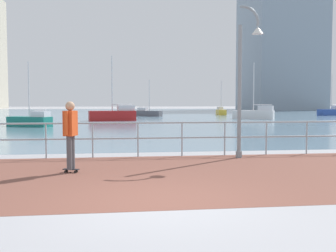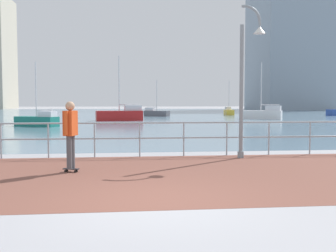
# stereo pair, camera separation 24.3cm
# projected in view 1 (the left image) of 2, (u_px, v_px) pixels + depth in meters

# --- Properties ---
(ground) EXTENTS (220.00, 220.00, 0.00)m
(ground) POSITION_uv_depth(u_px,v_px,m) (123.00, 117.00, 46.31)
(ground) COLOR #9E9EA3
(brick_paving) EXTENTS (28.00, 6.20, 0.01)m
(brick_paving) POSITION_uv_depth(u_px,v_px,m) (145.00, 175.00, 9.23)
(brick_paving) COLOR brown
(brick_paving) RESTS_ON ground
(harbor_water) EXTENTS (180.00, 88.00, 0.00)m
(harbor_water) POSITION_uv_depth(u_px,v_px,m) (122.00, 114.00, 56.84)
(harbor_water) COLOR slate
(harbor_water) RESTS_ON ground
(waterfront_railing) EXTENTS (25.25, 0.06, 1.10)m
(waterfront_railing) POSITION_uv_depth(u_px,v_px,m) (138.00, 133.00, 12.25)
(waterfront_railing) COLOR #9EADB7
(waterfront_railing) RESTS_ON ground
(lamppost) EXTENTS (0.71, 0.60, 4.64)m
(lamppost) POSITION_uv_depth(u_px,v_px,m) (245.00, 74.00, 11.86)
(lamppost) COLOR gray
(lamppost) RESTS_ON ground
(skateboarder) EXTENTS (0.41, 0.55, 1.73)m
(skateboarder) POSITION_uv_depth(u_px,v_px,m) (70.00, 130.00, 9.46)
(skateboarder) COLOR black
(skateboarder) RESTS_ON ground
(sailboat_blue) EXTENTS (4.17, 3.11, 5.73)m
(sailboat_blue) POSITION_uv_depth(u_px,v_px,m) (255.00, 114.00, 39.94)
(sailboat_blue) COLOR white
(sailboat_blue) RESTS_ON ground
(sailboat_teal) EXTENTS (3.94, 2.20, 5.29)m
(sailboat_teal) POSITION_uv_depth(u_px,v_px,m) (332.00, 112.00, 50.86)
(sailboat_teal) COLOR #284799
(sailboat_teal) RESTS_ON ground
(sailboat_red) EXTENTS (4.42, 1.99, 5.99)m
(sailboat_red) POSITION_uv_depth(u_px,v_px,m) (114.00, 114.00, 36.36)
(sailboat_red) COLOR #B21E1E
(sailboat_red) RESTS_ON ground
(sailboat_white) EXTENTS (3.33, 2.45, 4.56)m
(sailboat_white) POSITION_uv_depth(u_px,v_px,m) (31.00, 120.00, 27.49)
(sailboat_white) COLOR #197266
(sailboat_white) RESTS_ON ground
(sailboat_navy) EXTENTS (1.42, 3.38, 4.61)m
(sailboat_navy) POSITION_uv_depth(u_px,v_px,m) (221.00, 112.00, 52.77)
(sailboat_navy) COLOR gold
(sailboat_navy) RESTS_ON ground
(sailboat_ivory) EXTENTS (3.15, 2.57, 4.42)m
(sailboat_ivory) POSITION_uv_depth(u_px,v_px,m) (148.00, 113.00, 47.76)
(sailboat_ivory) COLOR #595960
(sailboat_ivory) RESTS_ON ground
(tower_brick) EXTENTS (15.19, 17.39, 33.81)m
(tower_brick) POSITION_uv_depth(u_px,v_px,m) (280.00, 39.00, 88.79)
(tower_brick) COLOR #8493A3
(tower_brick) RESTS_ON ground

